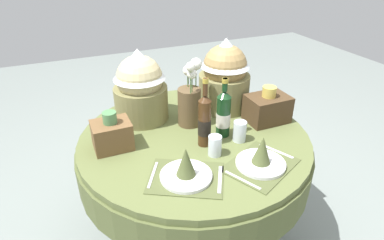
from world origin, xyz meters
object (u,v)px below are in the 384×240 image
object	(u,v)px
dining_table	(194,155)
woven_basket_side_left	(112,134)
place_setting_left	(186,170)
gift_tub_back_right	(225,73)
wine_bottle_centre	(223,114)
gift_tub_back_left	(140,84)
flower_vase	(190,100)
wine_bottle_left	(205,121)
tumbler_near_left	(240,131)
woven_basket_side_right	(267,108)
place_setting_right	(261,157)
tumbler_near_right	(215,146)

from	to	relation	value
dining_table	woven_basket_side_left	distance (m)	0.49
place_setting_left	gift_tub_back_right	xyz separation A→B (m)	(0.50, 0.57, 0.19)
wine_bottle_centre	dining_table	bearing A→B (deg)	158.63
gift_tub_back_left	flower_vase	bearing A→B (deg)	-36.69
gift_tub_back_right	dining_table	bearing A→B (deg)	-141.95
wine_bottle_centre	gift_tub_back_right	world-z (taller)	gift_tub_back_right
wine_bottle_left	gift_tub_back_left	distance (m)	0.48
place_setting_left	wine_bottle_left	distance (m)	0.31
tumbler_near_left	gift_tub_back_right	xyz separation A→B (m)	(0.11, 0.39, 0.18)
tumbler_near_left	woven_basket_side_right	xyz separation A→B (m)	(0.26, 0.13, 0.03)
tumbler_near_left	woven_basket_side_left	size ratio (longest dim) A/B	0.55
tumbler_near_left	gift_tub_back_right	bearing A→B (deg)	74.13
place_setting_right	tumbler_near_left	world-z (taller)	place_setting_right
place_setting_right	gift_tub_back_left	xyz separation A→B (m)	(-0.39, 0.69, 0.18)
dining_table	tumbler_near_left	bearing A→B (deg)	-36.03
tumbler_near_left	place_setting_right	bearing A→B (deg)	-95.13
dining_table	wine_bottle_centre	bearing A→B (deg)	-21.37
wine_bottle_centre	tumbler_near_left	world-z (taller)	wine_bottle_centre
place_setting_left	tumbler_near_left	bearing A→B (deg)	25.10
wine_bottle_centre	tumbler_near_right	bearing A→B (deg)	-129.43
wine_bottle_left	gift_tub_back_left	world-z (taller)	gift_tub_back_left
wine_bottle_left	tumbler_near_left	world-z (taller)	wine_bottle_left
tumbler_near_right	woven_basket_side_right	size ratio (longest dim) A/B	0.44
tumbler_near_right	place_setting_left	bearing A→B (deg)	-150.70
place_setting_left	place_setting_right	size ratio (longest dim) A/B	1.01
place_setting_left	gift_tub_back_left	world-z (taller)	gift_tub_back_left
place_setting_left	wine_bottle_centre	bearing A→B (deg)	39.13
place_setting_left	woven_basket_side_right	bearing A→B (deg)	25.59
dining_table	wine_bottle_centre	size ratio (longest dim) A/B	3.87
wine_bottle_left	gift_tub_back_left	bearing A→B (deg)	117.83
tumbler_near_right	gift_tub_back_right	size ratio (longest dim) A/B	0.24
wine_bottle_centre	place_setting_right	bearing A→B (deg)	-84.16
place_setting_right	wine_bottle_left	size ratio (longest dim) A/B	1.11
dining_table	flower_vase	size ratio (longest dim) A/B	3.25
place_setting_right	tumbler_near_right	distance (m)	0.24
place_setting_left	place_setting_right	distance (m)	0.37
woven_basket_side_left	woven_basket_side_right	bearing A→B (deg)	-4.63
flower_vase	gift_tub_back_right	size ratio (longest dim) A/B	0.88
flower_vase	dining_table	bearing A→B (deg)	-102.46
tumbler_near_right	gift_tub_back_right	bearing A→B (deg)	57.30
place_setting_right	tumbler_near_left	bearing A→B (deg)	84.87
place_setting_right	gift_tub_back_left	bearing A→B (deg)	119.30
tumbler_near_left	woven_basket_side_left	bearing A→B (deg)	162.35
wine_bottle_left	woven_basket_side_right	world-z (taller)	wine_bottle_left
gift_tub_back_right	flower_vase	bearing A→B (deg)	-158.33
flower_vase	wine_bottle_centre	distance (m)	0.22
gift_tub_back_right	woven_basket_side_left	xyz separation A→B (m)	(-0.75, -0.19, -0.16)
wine_bottle_left	tumbler_near_right	distance (m)	0.14
wine_bottle_left	place_setting_right	bearing A→B (deg)	-58.59
place_setting_left	wine_bottle_centre	xyz separation A→B (m)	(0.33, 0.27, 0.09)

